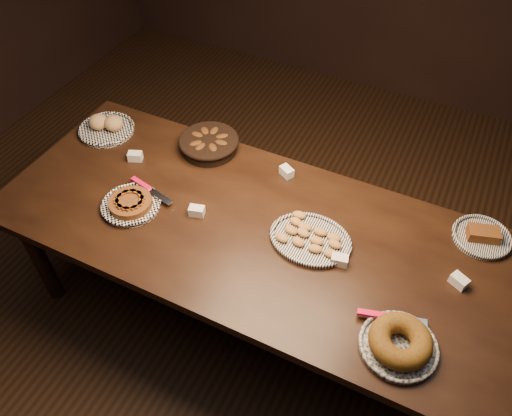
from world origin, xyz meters
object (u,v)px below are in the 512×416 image
at_px(madeleine_platter, 310,238).
at_px(bundt_cake_plate, 400,342).
at_px(buffet_table, 252,236).
at_px(apple_tart_plate, 131,204).

height_order(madeleine_platter, bundt_cake_plate, bundt_cake_plate).
bearing_deg(buffet_table, madeleine_platter, 7.56).
bearing_deg(buffet_table, apple_tart_plate, -165.98).
height_order(buffet_table, bundt_cake_plate, bundt_cake_plate).
bearing_deg(buffet_table, bundt_cake_plate, -21.59).
distance_m(apple_tart_plate, bundt_cake_plate, 1.32).
xyz_separation_m(buffet_table, madeleine_platter, (0.27, 0.04, 0.09)).
bearing_deg(apple_tart_plate, buffet_table, -6.19).
bearing_deg(apple_tart_plate, madeleine_platter, -8.24).
distance_m(madeleine_platter, bundt_cake_plate, 0.59).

